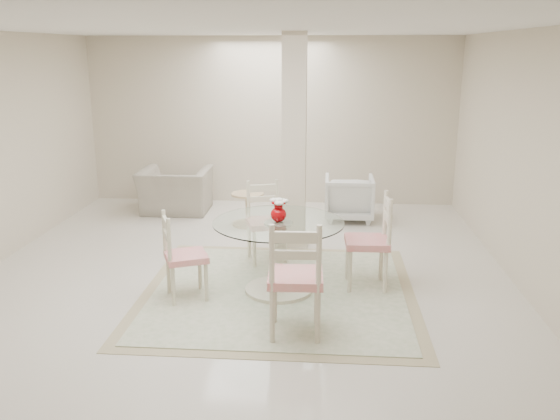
# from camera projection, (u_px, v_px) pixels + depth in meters

# --- Properties ---
(ground) EXTENTS (7.00, 7.00, 0.00)m
(ground) POSITION_uv_depth(u_px,v_px,m) (243.00, 278.00, 6.65)
(ground) COLOR beige
(ground) RESTS_ON ground
(room_shell) EXTENTS (6.02, 7.02, 2.71)m
(room_shell) POSITION_uv_depth(u_px,v_px,m) (240.00, 112.00, 6.16)
(room_shell) COLOR beige
(room_shell) RESTS_ON ground
(column) EXTENTS (0.30, 0.30, 2.70)m
(column) POSITION_uv_depth(u_px,v_px,m) (294.00, 142.00, 7.50)
(column) COLOR beige
(column) RESTS_ON ground
(area_rug) EXTENTS (2.86, 2.86, 0.02)m
(area_rug) POSITION_uv_depth(u_px,v_px,m) (279.00, 292.00, 6.27)
(area_rug) COLOR tan
(area_rug) RESTS_ON ground
(dining_table) EXTENTS (1.35, 1.35, 0.78)m
(dining_table) POSITION_uv_depth(u_px,v_px,m) (278.00, 257.00, 6.16)
(dining_table) COLOR beige
(dining_table) RESTS_ON ground
(red_vase) EXTENTS (0.19, 0.18, 0.25)m
(red_vase) POSITION_uv_depth(u_px,v_px,m) (279.00, 210.00, 6.03)
(red_vase) COLOR #A7050A
(red_vase) RESTS_ON dining_table
(dining_chair_east) EXTENTS (0.47, 0.47, 1.13)m
(dining_chair_east) POSITION_uv_depth(u_px,v_px,m) (374.00, 234.00, 6.25)
(dining_chair_east) COLOR beige
(dining_chair_east) RESTS_ON ground
(dining_chair_north) EXTENTS (0.53, 0.53, 1.07)m
(dining_chair_north) POSITION_uv_depth(u_px,v_px,m) (265.00, 216.00, 7.09)
(dining_chair_north) COLOR beige
(dining_chair_north) RESTS_ON ground
(dining_chair_west) EXTENTS (0.53, 0.53, 1.01)m
(dining_chair_west) POSITION_uv_depth(u_px,v_px,m) (179.00, 250.00, 5.96)
(dining_chair_west) COLOR beige
(dining_chair_west) RESTS_ON ground
(dining_chair_south) EXTENTS (0.50, 0.50, 1.20)m
(dining_chair_south) POSITION_uv_depth(u_px,v_px,m) (295.00, 271.00, 5.12)
(dining_chair_south) COLOR beige
(dining_chair_south) RESTS_ON ground
(recliner_taupe) EXTENTS (1.06, 0.93, 0.69)m
(recliner_taupe) POSITION_uv_depth(u_px,v_px,m) (176.00, 191.00, 9.28)
(recliner_taupe) COLOR gray
(recliner_taupe) RESTS_ON ground
(armchair_white) EXTENTS (0.71, 0.74, 0.67)m
(armchair_white) POSITION_uv_depth(u_px,v_px,m) (349.00, 198.00, 8.88)
(armchair_white) COLOR silver
(armchair_white) RESTS_ON ground
(side_table) EXTENTS (0.47, 0.47, 0.49)m
(side_table) POSITION_uv_depth(u_px,v_px,m) (248.00, 211.00, 8.58)
(side_table) COLOR tan
(side_table) RESTS_ON ground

